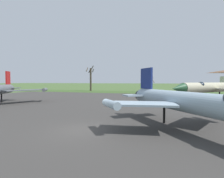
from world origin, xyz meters
name	(u,v)px	position (x,y,z in m)	size (l,w,h in m)	color
ground_plane	(82,131)	(0.00, 0.00, 0.00)	(600.00, 600.00, 0.00)	#425B2D
asphalt_apron	(128,105)	(0.00, 13.59, 0.03)	(75.90, 45.29, 0.05)	#383533
grass_verge_strip	(150,93)	(0.00, 42.23, 0.03)	(135.90, 12.00, 0.06)	#375223
jet_fighter_rear_center	(208,87)	(11.58, 21.96, 2.40)	(13.28, 14.71, 5.61)	#B7B293
info_placard_rear_center	(180,102)	(6.86, 14.52, 0.65)	(0.59, 0.31, 1.04)	black
jet_fighter_rear_left	(194,103)	(7.06, 1.50, 2.01)	(11.21, 12.69, 4.58)	#8EA3B2
bare_tree_far_left	(91,78)	(-21.22, 45.97, 4.68)	(3.05, 2.97, 9.04)	#42382D
bare_tree_left_of_center	(150,81)	(-0.25, 42.56, 3.44)	(2.84, 2.45, 7.21)	brown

